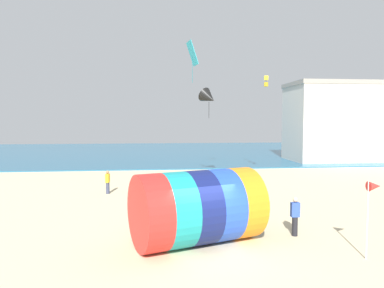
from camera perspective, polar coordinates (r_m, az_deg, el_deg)
name	(u,v)px	position (r m, az deg, el deg)	size (l,w,h in m)	color
ground_plane	(203,250)	(13.67, 1.80, -17.20)	(120.00, 120.00, 0.00)	beige
sea	(168,152)	(54.35, -4.06, -1.28)	(120.00, 40.00, 0.10)	#236084
giant_inflatable_tube	(198,207)	(13.90, 0.96, -10.48)	(5.62, 4.37, 2.93)	red
kite_handler	(295,216)	(15.54, 16.79, -11.40)	(0.36, 0.24, 1.69)	black
kite_cyan_diamond	(192,54)	(24.85, 0.05, 14.81)	(0.79, 1.27, 2.87)	#2DB2C6
kite_yellow_box	(266,81)	(29.22, 12.25, 10.18)	(0.39, 0.39, 0.93)	yellow
kite_black_delta	(209,98)	(27.24, 2.85, 7.73)	(1.93, 1.99, 2.41)	black
bystander_near_water	(108,182)	(23.90, -13.88, -6.17)	(0.27, 0.39, 1.58)	#383D56
promenade_building	(345,122)	(45.94, 24.08, 3.38)	(13.68, 6.72, 9.57)	beige
beach_flag	(374,190)	(13.72, 28.02, -6.77)	(0.47, 0.36, 2.80)	silver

